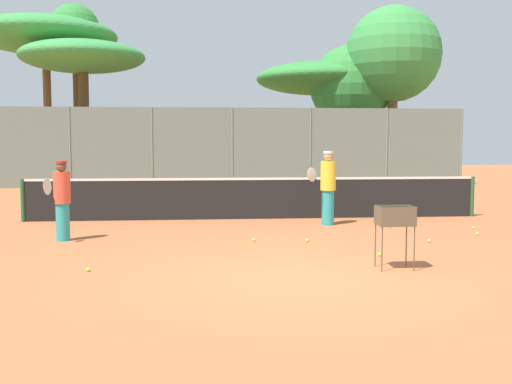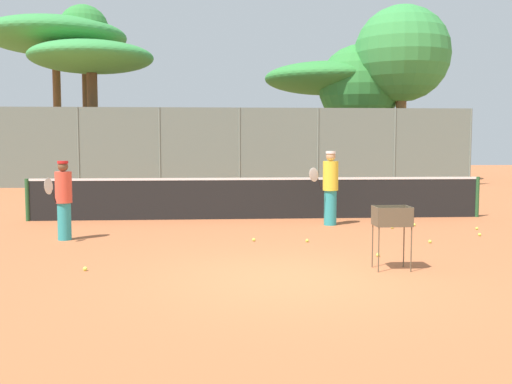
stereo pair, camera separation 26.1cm
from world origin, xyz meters
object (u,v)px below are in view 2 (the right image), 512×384
player_white_outfit (330,187)px  ball_cart (392,221)px  tennis_net (258,197)px  player_red_cap (63,199)px  parked_car (258,169)px

player_white_outfit → ball_cart: player_white_outfit is taller
tennis_net → ball_cart: tennis_net is taller
tennis_net → player_red_cap: bearing=-144.2°
tennis_net → ball_cart: (1.62, -6.25, 0.20)m
player_red_cap → ball_cart: player_red_cap is taller
tennis_net → parked_car: bearing=85.7°
ball_cart → player_white_outfit: bearing=89.9°
player_white_outfit → ball_cart: size_ratio=1.78×
player_white_outfit → parked_car: bearing=-121.0°
ball_cart → parked_car: 19.51m
player_red_cap → parked_car: player_red_cap is taller
player_white_outfit → ball_cart: bearing=56.3°
player_red_cap → ball_cart: size_ratio=1.62×
tennis_net → ball_cart: bearing=-75.5°
player_red_cap → parked_car: size_ratio=0.38×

